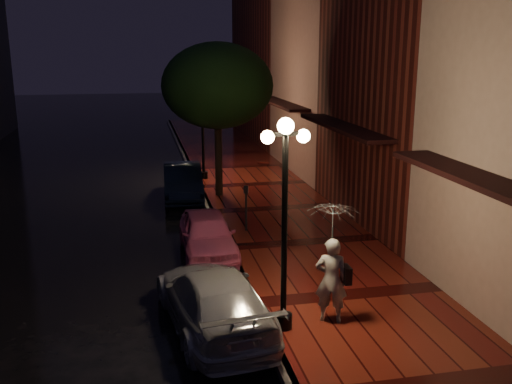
{
  "coord_description": "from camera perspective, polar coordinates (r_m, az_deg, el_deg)",
  "views": [
    {
      "loc": [
        -2.36,
        -15.32,
        5.74
      ],
      "look_at": [
        1.1,
        1.35,
        1.4
      ],
      "focal_mm": 40.0,
      "sensor_mm": 36.0,
      "label": 1
    }
  ],
  "objects": [
    {
      "name": "ground",
      "position": [
        16.53,
        -2.8,
        -6.03
      ],
      "size": [
        120.0,
        120.0,
        0.0
      ],
      "primitive_type": "plane",
      "color": "black",
      "rests_on": "ground"
    },
    {
      "name": "sidewalk",
      "position": [
        16.97,
        4.76,
        -5.24
      ],
      "size": [
        4.5,
        60.0,
        0.15
      ],
      "primitive_type": "cube",
      "color": "#4B100D",
      "rests_on": "ground"
    },
    {
      "name": "curb",
      "position": [
        16.5,
        -2.8,
        -5.79
      ],
      "size": [
        0.25,
        60.0,
        0.15
      ],
      "primitive_type": "cube",
      "color": "#595451",
      "rests_on": "ground"
    },
    {
      "name": "storefront_mid",
      "position": [
        19.69,
        17.11,
        12.99
      ],
      "size": [
        5.0,
        8.0,
        11.0
      ],
      "primitive_type": "cube",
      "color": "#511914",
      "rests_on": "ground"
    },
    {
      "name": "storefront_far",
      "position": [
        27.02,
        8.73,
        11.51
      ],
      "size": [
        5.0,
        8.0,
        9.0
      ],
      "primitive_type": "cube",
      "color": "#8C5951",
      "rests_on": "ground"
    },
    {
      "name": "storefront_extra",
      "position": [
        36.55,
        3.19,
        13.12
      ],
      "size": [
        5.0,
        12.0,
        10.0
      ],
      "primitive_type": "cube",
      "color": "#511914",
      "rests_on": "ground"
    },
    {
      "name": "streetlamp_near",
      "position": [
        11.12,
        2.88,
        -2.1
      ],
      "size": [
        0.96,
        0.36,
        4.31
      ],
      "color": "black",
      "rests_on": "sidewalk"
    },
    {
      "name": "streetlamp_far",
      "position": [
        24.67,
        -5.37,
        6.93
      ],
      "size": [
        0.96,
        0.36,
        4.31
      ],
      "color": "black",
      "rests_on": "sidewalk"
    },
    {
      "name": "street_tree",
      "position": [
        21.57,
        -3.85,
        10.3
      ],
      "size": [
        4.16,
        4.16,
        5.8
      ],
      "color": "black",
      "rests_on": "sidewalk"
    },
    {
      "name": "pink_car",
      "position": [
        16.15,
        -4.87,
        -4.24
      ],
      "size": [
        1.48,
        3.64,
        1.24
      ],
      "primitive_type": "imported",
      "rotation": [
        0.0,
        0.0,
        -0.0
      ],
      "color": "#D25682",
      "rests_on": "ground"
    },
    {
      "name": "navy_car",
      "position": [
        22.27,
        -7.33,
        1.04
      ],
      "size": [
        1.61,
        4.16,
        1.35
      ],
      "primitive_type": "imported",
      "rotation": [
        0.0,
        0.0,
        -0.04
      ],
      "color": "black",
      "rests_on": "ground"
    },
    {
      "name": "silver_car",
      "position": [
        12.05,
        -4.25,
        -10.69
      ],
      "size": [
        2.39,
        4.71,
        1.31
      ],
      "primitive_type": "imported",
      "rotation": [
        0.0,
        0.0,
        3.27
      ],
      "color": "#9C9DA3",
      "rests_on": "ground"
    },
    {
      "name": "woman_with_umbrella",
      "position": [
        11.74,
        7.66,
        -5.23
      ],
      "size": [
        1.06,
        1.08,
        2.56
      ],
      "rotation": [
        0.0,
        0.0,
        2.76
      ],
      "color": "white",
      "rests_on": "sidewalk"
    },
    {
      "name": "parking_meter",
      "position": [
        17.68,
        -1.0,
        -1.15
      ],
      "size": [
        0.16,
        0.14,
        1.45
      ],
      "rotation": [
        0.0,
        0.0,
        -0.4
      ],
      "color": "black",
      "rests_on": "sidewalk"
    }
  ]
}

